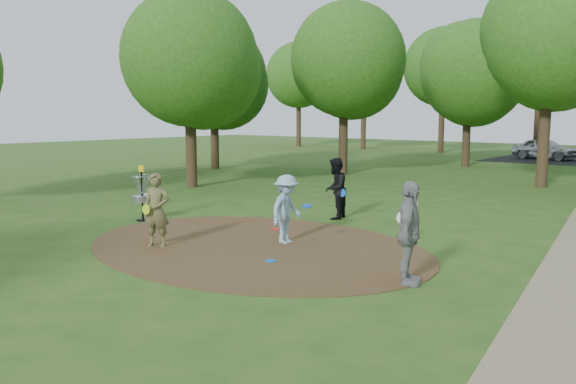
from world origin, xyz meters
The scene contains 11 objects.
ground centered at (0.00, 0.00, 0.00)m, with size 100.00×100.00×0.00m, color #2D5119.
dirt_clearing centered at (0.00, 0.00, 0.01)m, with size 8.40×8.40×0.02m, color #47301C.
player_observer_with_disc centered at (-1.62, -1.42, 0.83)m, with size 0.72×0.64×1.66m.
player_throwing_with_disc centered at (0.37, 0.70, 0.79)m, with size 1.02×1.07×1.58m.
player_walking_with_disc centered at (-0.51, 3.91, 0.86)m, with size 0.87×0.99×1.73m.
player_waiting_with_disc centered at (4.01, -0.40, 0.91)m, with size 0.79×1.15×1.81m.
disc_ground_blue centered at (1.19, -0.80, 0.03)m, with size 0.22×0.22×0.02m, color blue.
disc_ground_red centered at (-0.76, 1.62, 0.03)m, with size 0.22×0.22×0.02m, color red.
car_left centered at (-1.90, 30.11, 0.69)m, with size 1.64×4.07×1.39m, color #B9BBC1.
disc_golf_basket centered at (-4.50, 0.30, 0.87)m, with size 0.63×0.63×1.54m.
tree_ring centered at (1.54, 10.07, 5.17)m, with size 37.89×45.03×8.69m.
Camera 1 is at (8.39, -9.03, 2.93)m, focal length 35.00 mm.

